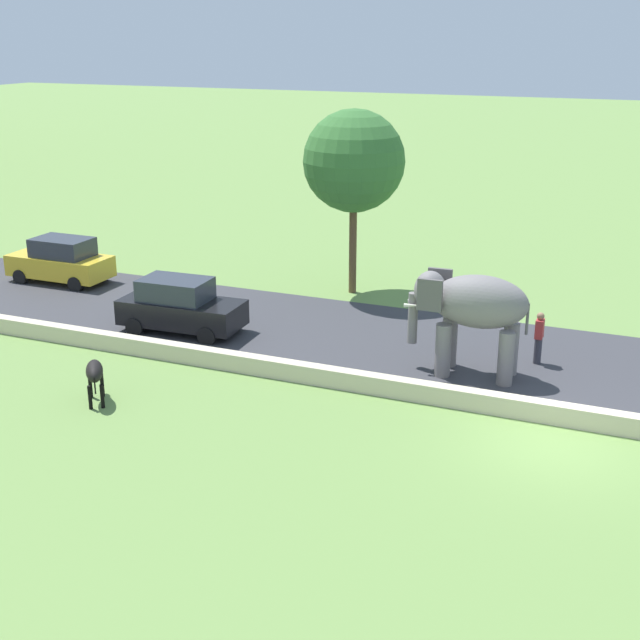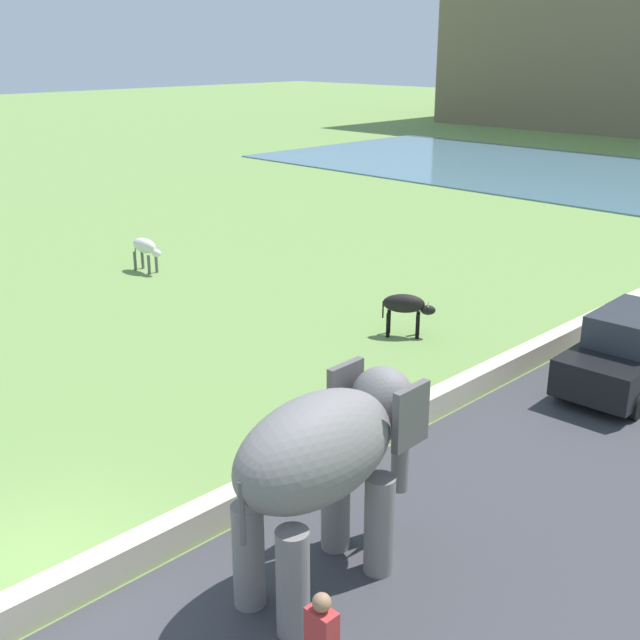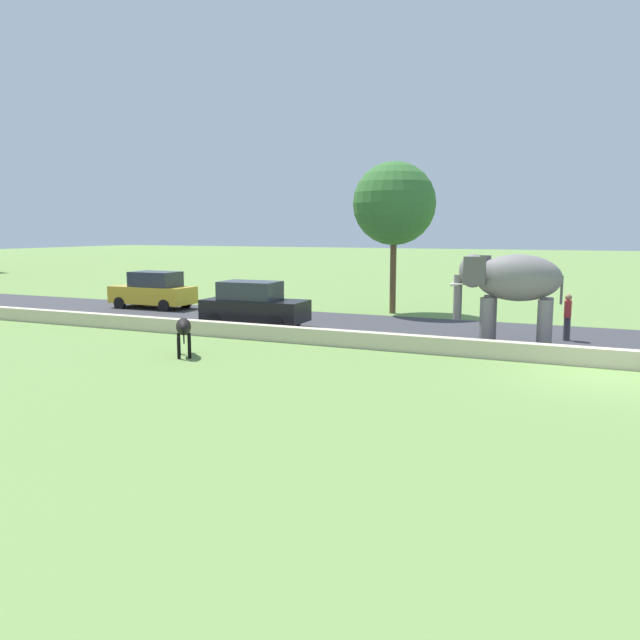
{
  "view_description": "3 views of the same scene",
  "coord_description": "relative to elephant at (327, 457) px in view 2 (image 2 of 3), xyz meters",
  "views": [
    {
      "loc": [
        -19.27,
        -2.09,
        9.43
      ],
      "look_at": [
        1.43,
        6.62,
        1.8
      ],
      "focal_mm": 48.41,
      "sensor_mm": 36.0,
      "label": 1
    },
    {
      "loc": [
        10.04,
        -3.87,
        7.34
      ],
      "look_at": [
        -1.67,
        7.82,
        1.5
      ],
      "focal_mm": 44.28,
      "sensor_mm": 36.0,
      "label": 2
    },
    {
      "loc": [
        -17.67,
        0.15,
        3.75
      ],
      "look_at": [
        -1.36,
        7.44,
        1.22
      ],
      "focal_mm": 35.74,
      "sensor_mm": 36.0,
      "label": 3
    }
  ],
  "objects": [
    {
      "name": "car_black",
      "position": [
        0.01,
        9.49,
        -1.14
      ],
      "size": [
        1.94,
        4.07,
        1.8
      ],
      "color": "black",
      "rests_on": "ground"
    },
    {
      "name": "lake",
      "position": [
        -17.42,
        36.71,
        -2.0
      ],
      "size": [
        36.0,
        18.0,
        0.08
      ],
      "primitive_type": "cube",
      "color": "slate",
      "rests_on": "ground"
    },
    {
      "name": "cow_black",
      "position": [
        -5.62,
        8.65,
        -1.2
      ],
      "size": [
        1.31,
        1.09,
        1.15
      ],
      "color": "black",
      "rests_on": "ground"
    },
    {
      "name": "ground_plane",
      "position": [
        -3.42,
        -2.88,
        -2.04
      ],
      "size": [
        220.0,
        220.0,
        0.0
      ],
      "primitive_type": "plane",
      "color": "#6B8E47"
    },
    {
      "name": "barrier_wall",
      "position": [
        -2.22,
        15.12,
        -1.77
      ],
      "size": [
        0.4,
        110.0,
        0.53
      ],
      "primitive_type": "cube",
      "color": "beige",
      "rests_on": "ground"
    },
    {
      "name": "cow_white",
      "position": [
        -15.73,
        7.29,
        -1.2
      ],
      "size": [
        1.4,
        0.51,
        1.15
      ],
      "color": "silver",
      "rests_on": "ground"
    },
    {
      "name": "elephant",
      "position": [
        0.0,
        0.0,
        0.0
      ],
      "size": [
        1.5,
        3.49,
        2.99
      ],
      "color": "slate",
      "rests_on": "ground"
    }
  ]
}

